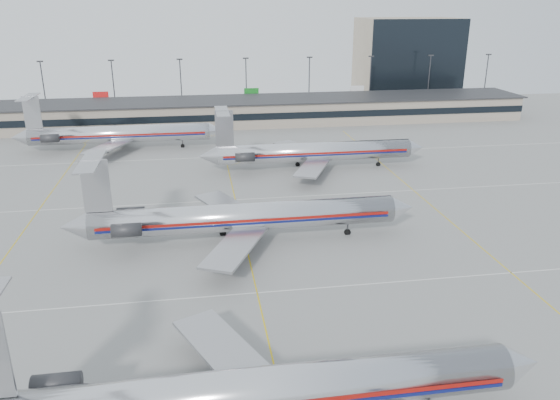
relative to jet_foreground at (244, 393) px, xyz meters
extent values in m
plane|color=gray|center=(3.28, 10.00, -3.41)|extent=(260.00, 260.00, 0.00)
cube|color=silver|center=(3.28, 20.00, -3.40)|extent=(160.00, 0.15, 0.02)
cube|color=gray|center=(3.28, 108.00, -0.41)|extent=(160.00, 16.00, 6.00)
cube|color=black|center=(3.28, 99.90, -0.21)|extent=(160.00, 0.20, 1.60)
cube|color=#2D2D30|center=(3.28, 108.00, 2.69)|extent=(162.00, 17.00, 0.30)
cylinder|color=#38383D|center=(-41.72, 122.00, 4.09)|extent=(0.30, 0.30, 15.00)
cube|color=#2D2D30|center=(-41.72, 122.00, 11.69)|extent=(1.60, 0.40, 0.35)
cylinder|color=#38383D|center=(-23.72, 122.00, 4.09)|extent=(0.30, 0.30, 15.00)
cube|color=#2D2D30|center=(-23.72, 122.00, 11.69)|extent=(1.60, 0.40, 0.35)
cylinder|color=#38383D|center=(-5.72, 122.00, 4.09)|extent=(0.30, 0.30, 15.00)
cube|color=#2D2D30|center=(-5.72, 122.00, 11.69)|extent=(1.60, 0.40, 0.35)
cylinder|color=#38383D|center=(12.28, 122.00, 4.09)|extent=(0.30, 0.30, 15.00)
cube|color=#2D2D30|center=(12.28, 122.00, 11.69)|extent=(1.60, 0.40, 0.35)
cylinder|color=#38383D|center=(30.28, 122.00, 4.09)|extent=(0.30, 0.30, 15.00)
cube|color=#2D2D30|center=(30.28, 122.00, 11.69)|extent=(1.60, 0.40, 0.35)
cylinder|color=#38383D|center=(48.28, 122.00, 4.09)|extent=(0.30, 0.30, 15.00)
cube|color=#2D2D30|center=(48.28, 122.00, 11.69)|extent=(1.60, 0.40, 0.35)
cylinder|color=#38383D|center=(66.28, 122.00, 4.09)|extent=(0.30, 0.30, 15.00)
cube|color=#2D2D30|center=(66.28, 122.00, 11.69)|extent=(1.60, 0.40, 0.35)
cylinder|color=#38383D|center=(84.28, 122.00, 4.09)|extent=(0.30, 0.30, 15.00)
cube|color=#2D2D30|center=(84.28, 122.00, 11.69)|extent=(1.60, 0.40, 0.35)
cube|color=tan|center=(65.28, 138.00, 9.09)|extent=(30.00, 20.00, 25.00)
cylinder|color=silver|center=(0.95, 0.00, -0.05)|extent=(38.36, 3.55, 3.55)
cone|color=silver|center=(21.66, 0.00, -0.05)|extent=(3.07, 3.55, 3.55)
cube|color=#A9A9AE|center=(-0.97, 6.72, -1.01)|extent=(8.92, 13.00, 0.31)
cylinder|color=#2D2D30|center=(-13.44, 2.74, 0.24)|extent=(3.45, 1.63, 1.63)
cylinder|color=silver|center=(3.45, 33.82, 0.05)|extent=(39.55, 3.66, 3.66)
cone|color=silver|center=(24.80, 33.82, 0.05)|extent=(3.16, 3.66, 3.66)
cone|color=#A9A9AE|center=(-18.11, 33.82, 0.05)|extent=(3.56, 3.66, 3.66)
cube|color=maroon|center=(3.45, 31.98, 0.20)|extent=(37.57, 0.05, 0.35)
cube|color=#0C1354|center=(3.45, 31.98, -0.20)|extent=(37.57, 0.05, 0.28)
cube|color=#A9A9AE|center=(1.47, 40.74, -0.94)|extent=(9.20, 13.40, 0.32)
cube|color=#A9A9AE|center=(1.47, 26.90, -0.94)|extent=(9.20, 13.40, 0.32)
cube|color=#A9A9AE|center=(-14.84, 33.82, 5.24)|extent=(3.36, 0.25, 6.72)
cube|color=#A9A9AE|center=(-15.14, 33.82, 8.41)|extent=(2.37, 10.38, 0.18)
cylinder|color=#2D2D30|center=(-11.38, 36.64, 0.35)|extent=(3.56, 1.68, 1.68)
cylinder|color=#2D2D30|center=(-11.38, 31.00, 0.35)|extent=(3.56, 1.68, 1.68)
cylinder|color=#2D2D30|center=(17.29, 33.82, -2.59)|extent=(0.20, 0.20, 1.63)
cylinder|color=#2D2D30|center=(0.48, 31.44, -2.59)|extent=(0.20, 0.20, 1.63)
cylinder|color=#2D2D30|center=(0.48, 36.19, -2.59)|extent=(0.20, 0.20, 1.63)
cylinder|color=black|center=(17.29, 33.82, -3.06)|extent=(0.89, 0.30, 0.89)
cylinder|color=silver|center=(19.53, 64.73, -0.04)|extent=(36.54, 3.56, 3.56)
cone|color=silver|center=(39.34, 64.73, -0.04)|extent=(3.08, 3.56, 3.56)
cone|color=#A9A9AE|center=(-0.47, 64.73, -0.04)|extent=(3.46, 3.56, 3.56)
cube|color=maroon|center=(19.53, 62.94, 0.10)|extent=(34.71, 0.05, 0.34)
cube|color=#0C1354|center=(19.53, 62.94, -0.28)|extent=(34.71, 0.05, 0.27)
cube|color=#A9A9AE|center=(17.61, 71.46, -1.00)|extent=(8.94, 13.04, 0.31)
cube|color=#A9A9AE|center=(17.61, 58.00, -1.00)|extent=(8.94, 13.04, 0.31)
cube|color=#A9A9AE|center=(2.70, 64.73, 5.00)|extent=(3.27, 0.24, 6.54)
cube|color=#A9A9AE|center=(2.42, 64.73, 8.08)|extent=(2.31, 10.10, 0.17)
cylinder|color=#2D2D30|center=(6.07, 67.47, 0.25)|extent=(3.46, 1.63, 1.63)
cylinder|color=#2D2D30|center=(6.07, 61.99, 0.25)|extent=(3.46, 1.63, 1.63)
cylinder|color=#2D2D30|center=(32.03, 64.73, -2.62)|extent=(0.19, 0.19, 1.59)
cylinder|color=#2D2D30|center=(16.65, 62.43, -2.62)|extent=(0.19, 0.19, 1.59)
cylinder|color=#2D2D30|center=(16.65, 67.04, -2.62)|extent=(0.19, 0.19, 1.59)
cylinder|color=black|center=(32.03, 64.73, -3.07)|extent=(0.87, 0.29, 0.87)
cylinder|color=silver|center=(-18.12, 85.01, 0.02)|extent=(37.20, 3.62, 3.62)
cone|color=silver|center=(2.05, 85.01, 0.02)|extent=(3.13, 3.62, 3.62)
cone|color=#A9A9AE|center=(-38.48, 85.01, 0.02)|extent=(3.52, 3.62, 3.62)
cube|color=maroon|center=(-18.12, 83.19, 0.16)|extent=(35.34, 0.05, 0.34)
cube|color=#0C1354|center=(-18.12, 83.19, -0.23)|extent=(35.34, 0.05, 0.27)
cube|color=#A9A9AE|center=(-20.08, 91.87, -0.96)|extent=(9.11, 13.27, 0.31)
cube|color=#A9A9AE|center=(-20.08, 78.16, -0.96)|extent=(9.11, 13.27, 0.31)
cube|color=#A9A9AE|center=(-35.25, 85.01, 5.16)|extent=(3.33, 0.24, 6.66)
cube|color=#A9A9AE|center=(-35.55, 85.01, 8.29)|extent=(2.35, 10.28, 0.18)
cylinder|color=#2D2D30|center=(-31.83, 87.81, 0.31)|extent=(3.52, 1.66, 1.66)
cylinder|color=#2D2D30|center=(-31.83, 82.22, 0.31)|extent=(3.52, 1.66, 1.66)
cylinder|color=#2D2D30|center=(-5.39, 85.01, -2.60)|extent=(0.20, 0.20, 1.62)
cylinder|color=#2D2D30|center=(-21.06, 82.67, -2.60)|extent=(0.20, 0.20, 1.62)
cylinder|color=#2D2D30|center=(-21.06, 87.36, -2.60)|extent=(0.20, 0.20, 1.62)
cylinder|color=black|center=(-5.39, 85.01, -3.07)|extent=(0.88, 0.29, 0.88)
cube|color=gray|center=(10.31, 2.92, -2.99)|extent=(3.54, 2.13, 0.46)
cube|color=#2D2D30|center=(10.86, 2.92, -1.93)|extent=(3.47, 1.79, 1.19)
cylinder|color=black|center=(11.51, 3.43, -3.18)|extent=(0.46, 0.15, 0.46)
cylinder|color=black|center=(11.51, 2.41, -3.18)|extent=(0.46, 0.15, 0.46)
cylinder|color=black|center=(9.11, 3.43, -3.18)|extent=(0.46, 0.15, 0.46)
cylinder|color=black|center=(9.11, 2.41, -3.18)|extent=(0.46, 0.15, 0.46)
imported|color=#BBF216|center=(11.40, 1.91, -2.51)|extent=(0.68, 0.78, 1.79)
imported|color=#8DE215|center=(12.72, 0.81, -2.55)|extent=(0.96, 0.83, 1.72)
camera|label=1|loc=(-2.39, -32.18, 26.58)|focal=35.00mm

